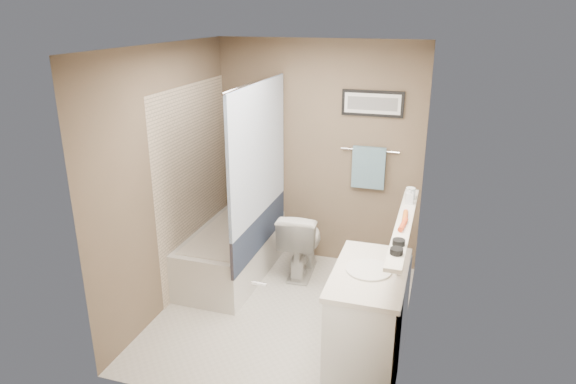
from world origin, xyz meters
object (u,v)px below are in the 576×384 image
(candle_bowl_far, at_px, (399,242))
(soap_bottle, at_px, (409,195))
(toilet, at_px, (302,241))
(glass_jar, at_px, (410,193))
(vanity, at_px, (368,322))
(hair_brush_front, at_px, (403,224))
(hair_brush_back, at_px, (405,217))
(candle_bowl_near, at_px, (396,251))
(bathtub, at_px, (233,252))

(candle_bowl_far, bearing_deg, soap_bottle, 90.00)
(toilet, distance_m, glass_jar, 1.43)
(candle_bowl_far, height_order, glass_jar, glass_jar)
(vanity, distance_m, candle_bowl_far, 0.76)
(toilet, height_order, hair_brush_front, hair_brush_front)
(vanity, height_order, hair_brush_back, hair_brush_back)
(toilet, relative_size, glass_jar, 7.20)
(hair_brush_front, bearing_deg, soap_bottle, 90.00)
(candle_bowl_far, height_order, soap_bottle, soap_bottle)
(vanity, relative_size, candle_bowl_far, 10.00)
(glass_jar, relative_size, soap_bottle, 0.72)
(candle_bowl_far, xyz_separation_m, soap_bottle, (0.00, 0.86, 0.05))
(candle_bowl_near, height_order, candle_bowl_far, same)
(toilet, xyz_separation_m, glass_jar, (1.09, -0.43, 0.81))
(toilet, height_order, glass_jar, glass_jar)
(bathtub, height_order, glass_jar, glass_jar)
(toilet, bearing_deg, candle_bowl_far, 124.42)
(hair_brush_front, distance_m, glass_jar, 0.65)
(bathtub, distance_m, candle_bowl_near, 2.39)
(bathtub, xyz_separation_m, glass_jar, (1.79, -0.20, 0.92))
(bathtub, xyz_separation_m, candle_bowl_near, (1.79, -1.31, 0.89))
(candle_bowl_near, bearing_deg, hair_brush_back, 90.00)
(glass_jar, bearing_deg, candle_bowl_far, -90.00)
(glass_jar, bearing_deg, vanity, -101.67)
(bathtub, height_order, soap_bottle, soap_bottle)
(hair_brush_front, height_order, soap_bottle, soap_bottle)
(hair_brush_front, bearing_deg, vanity, -126.55)
(candle_bowl_near, height_order, hair_brush_front, hair_brush_front)
(vanity, bearing_deg, toilet, 126.69)
(toilet, relative_size, hair_brush_front, 3.27)
(candle_bowl_far, xyz_separation_m, glass_jar, (0.00, 0.97, 0.03))
(candle_bowl_far, distance_m, hair_brush_back, 0.49)
(hair_brush_front, bearing_deg, toilet, 135.43)
(toilet, relative_size, soap_bottle, 5.15)
(vanity, distance_m, candle_bowl_near, 0.79)
(toilet, relative_size, hair_brush_back, 3.27)
(hair_brush_back, distance_m, soap_bottle, 0.38)
(soap_bottle, bearing_deg, bathtub, 170.26)
(toilet, xyz_separation_m, soap_bottle, (1.09, -0.54, 0.83))
(toilet, xyz_separation_m, candle_bowl_near, (1.09, -1.55, 0.78))
(hair_brush_front, bearing_deg, hair_brush_back, 90.00)
(bathtub, relative_size, hair_brush_front, 6.82)
(candle_bowl_far, xyz_separation_m, hair_brush_front, (0.00, 0.32, 0.00))
(hair_brush_back, xyz_separation_m, glass_jar, (0.00, 0.48, 0.03))
(vanity, bearing_deg, soap_bottle, 79.02)
(hair_brush_front, relative_size, hair_brush_back, 1.00)
(candle_bowl_far, relative_size, hair_brush_back, 0.41)
(candle_bowl_far, relative_size, hair_brush_front, 0.41)
(hair_brush_back, relative_size, glass_jar, 2.20)
(toilet, bearing_deg, bathtub, 15.34)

